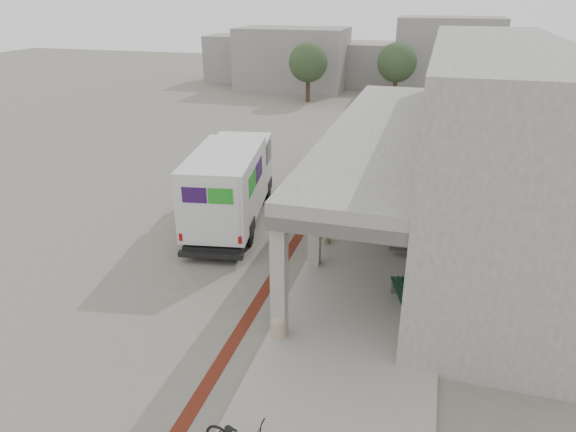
% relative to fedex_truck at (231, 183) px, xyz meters
% --- Properties ---
extents(ground, '(120.00, 120.00, 0.00)m').
position_rel_fedex_truck_xyz_m(ground, '(1.89, -3.14, -1.67)').
color(ground, '#6A665B').
rests_on(ground, ground).
extents(bike_lane_stripe, '(0.35, 40.00, 0.01)m').
position_rel_fedex_truck_xyz_m(bike_lane_stripe, '(2.89, -1.14, -1.66)').
color(bike_lane_stripe, '#561C11').
rests_on(bike_lane_stripe, ground).
extents(sidewalk, '(4.40, 28.00, 0.12)m').
position_rel_fedex_truck_xyz_m(sidewalk, '(5.89, -3.14, -1.61)').
color(sidewalk, '#9E998D').
rests_on(sidewalk, ground).
extents(transit_building, '(7.60, 17.00, 7.00)m').
position_rel_fedex_truck_xyz_m(transit_building, '(8.72, 1.36, 1.73)').
color(transit_building, gray).
rests_on(transit_building, ground).
extents(distant_backdrop, '(28.00, 10.00, 6.50)m').
position_rel_fedex_truck_xyz_m(distant_backdrop, '(-0.95, 32.74, 1.04)').
color(distant_backdrop, gray).
rests_on(distant_backdrop, ground).
extents(tree_left, '(3.20, 3.20, 4.80)m').
position_rel_fedex_truck_xyz_m(tree_left, '(-3.11, 24.86, 1.51)').
color(tree_left, '#38281C').
rests_on(tree_left, ground).
extents(tree_mid, '(3.20, 3.20, 4.80)m').
position_rel_fedex_truck_xyz_m(tree_mid, '(3.89, 26.86, 1.51)').
color(tree_mid, '#38281C').
rests_on(tree_mid, ground).
extents(tree_right, '(3.20, 3.20, 4.80)m').
position_rel_fedex_truck_xyz_m(tree_right, '(11.89, 25.86, 1.51)').
color(tree_right, '#38281C').
rests_on(tree_right, ground).
extents(fedex_truck, '(3.42, 7.61, 3.13)m').
position_rel_fedex_truck_xyz_m(fedex_truck, '(0.00, 0.00, 0.00)').
color(fedex_truck, black).
rests_on(fedex_truck, ground).
extents(bench, '(0.99, 2.05, 0.47)m').
position_rel_fedex_truck_xyz_m(bench, '(7.09, -4.55, -1.21)').
color(bench, slate).
rests_on(bench, sidewalk).
extents(bollard_near, '(0.42, 0.42, 0.64)m').
position_rel_fedex_truck_xyz_m(bollard_near, '(3.99, -6.76, -1.23)').
color(bollard_near, tan).
rests_on(bollard_near, sidewalk).
extents(bollard_far, '(0.42, 0.42, 0.62)m').
position_rel_fedex_truck_xyz_m(bollard_far, '(3.99, -0.99, -1.24)').
color(bollard_far, gray).
rests_on(bollard_far, sidewalk).
extents(utility_cabinet, '(0.49, 0.61, 0.95)m').
position_rel_fedex_truck_xyz_m(utility_cabinet, '(6.89, -0.54, -1.07)').
color(utility_cabinet, slate).
rests_on(utility_cabinet, sidewalk).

